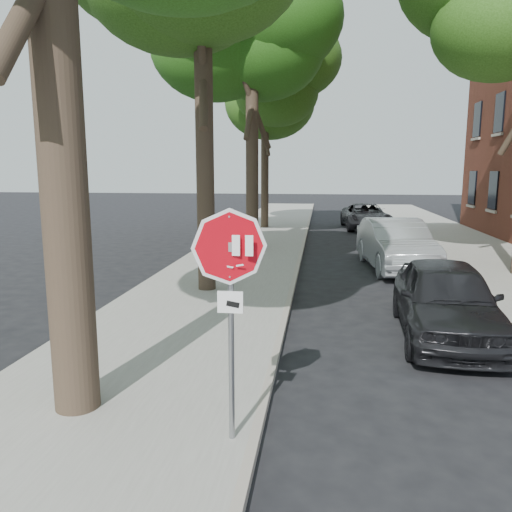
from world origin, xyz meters
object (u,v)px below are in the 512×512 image
at_px(stop_sign, 230,281).
at_px(tree_mid_b, 252,35).
at_px(tree_far, 265,88).
at_px(car_d, 366,216).
at_px(car_b, 396,245).
at_px(car_a, 446,299).

distance_m(stop_sign, tree_mid_b, 15.48).
height_order(tree_far, car_d, tree_far).
bearing_deg(stop_sign, car_b, 73.07).
distance_m(stop_sign, tree_far, 21.88).
height_order(stop_sign, car_b, stop_sign).
distance_m(car_a, car_b, 6.53).
distance_m(stop_sign, car_d, 22.09).
bearing_deg(car_d, car_a, -93.74).
bearing_deg(tree_far, stop_sign, -84.54).
bearing_deg(car_d, car_b, -93.74).
height_order(tree_mid_b, tree_far, tree_mid_b).
relative_size(tree_mid_b, car_d, 2.14).
height_order(car_a, car_d, car_a).
distance_m(car_b, car_d, 10.96).
xyz_separation_m(tree_mid_b, car_b, (5.02, -3.31, -7.21)).
bearing_deg(car_d, tree_far, -176.61).
xyz_separation_m(tree_far, car_d, (5.32, 0.67, -6.54)).
height_order(stop_sign, tree_far, tree_far).
bearing_deg(tree_far, car_d, 7.13).
bearing_deg(stop_sign, tree_mid_b, 96.95).
xyz_separation_m(tree_far, car_b, (5.32, -10.30, -6.42)).
bearing_deg(car_a, stop_sign, -124.01).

